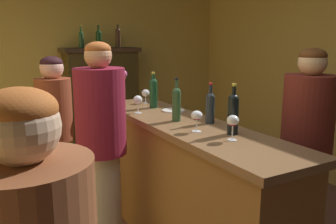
# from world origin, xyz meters

# --- Properties ---
(wall_back) EXTENTS (5.63, 0.12, 2.94)m
(wall_back) POSITION_xyz_m (0.00, 2.95, 1.47)
(wall_back) COLOR gold
(wall_back) RESTS_ON ground
(bar_counter) EXTENTS (0.56, 2.30, 1.08)m
(bar_counter) POSITION_xyz_m (0.51, 0.09, 0.54)
(bar_counter) COLOR brown
(bar_counter) RESTS_ON ground
(display_cabinet) EXTENTS (1.07, 0.42, 1.59)m
(display_cabinet) POSITION_xyz_m (0.73, 2.65, 0.83)
(display_cabinet) COLOR #3C3115
(display_cabinet) RESTS_ON ground
(wine_bottle_riesling) EXTENTS (0.07, 0.07, 0.34)m
(wine_bottle_riesling) POSITION_xyz_m (0.60, -0.38, 1.23)
(wine_bottle_riesling) COLOR black
(wine_bottle_riesling) RESTS_ON bar_counter
(wine_bottle_chardonnay) EXTENTS (0.07, 0.07, 0.33)m
(wine_bottle_chardonnay) POSITION_xyz_m (0.57, 0.71, 1.23)
(wine_bottle_chardonnay) COLOR #163F21
(wine_bottle_chardonnay) RESTS_ON bar_counter
(wine_bottle_rose) EXTENTS (0.07, 0.07, 0.34)m
(wine_bottle_rose) POSITION_xyz_m (0.48, 0.14, 1.22)
(wine_bottle_rose) COLOR #2D512D
(wine_bottle_rose) RESTS_ON bar_counter
(wine_bottle_pinot) EXTENTS (0.07, 0.07, 0.31)m
(wine_bottle_pinot) POSITION_xyz_m (0.66, -0.05, 1.21)
(wine_bottle_pinot) COLOR #222B31
(wine_bottle_pinot) RESTS_ON bar_counter
(wine_glass_front) EXTENTS (0.08, 0.08, 0.14)m
(wine_glass_front) POSITION_xyz_m (0.61, 0.96, 1.18)
(wine_glass_front) COLOR white
(wine_glass_front) RESTS_ON bar_counter
(wine_glass_mid) EXTENTS (0.08, 0.08, 0.16)m
(wine_glass_mid) POSITION_xyz_m (0.51, -0.50, 1.20)
(wine_glass_mid) COLOR white
(wine_glass_mid) RESTS_ON bar_counter
(wine_glass_rear) EXTENTS (0.08, 0.08, 0.15)m
(wine_glass_rear) POSITION_xyz_m (0.43, -0.21, 1.18)
(wine_glass_rear) COLOR white
(wine_glass_rear) RESTS_ON bar_counter
(wine_glass_spare) EXTENTS (0.08, 0.08, 0.15)m
(wine_glass_spare) POSITION_xyz_m (0.34, 0.56, 1.19)
(wine_glass_spare) COLOR white
(wine_glass_spare) RESTS_ON bar_counter
(flower_arrangement) EXTENTS (0.13, 0.14, 0.33)m
(flower_arrangement) POSITION_xyz_m (0.38, 1.08, 1.25)
(flower_arrangement) COLOR #503326
(flower_arrangement) RESTS_ON bar_counter
(cheese_plate) EXTENTS (0.20, 0.20, 0.01)m
(cheese_plate) POSITION_xyz_m (0.65, 0.48, 1.08)
(cheese_plate) COLOR white
(cheese_plate) RESTS_ON bar_counter
(display_bottle_left) EXTENTS (0.07, 0.07, 0.30)m
(display_bottle_left) POSITION_xyz_m (0.46, 2.65, 1.71)
(display_bottle_left) COLOR #244A2B
(display_bottle_left) RESTS_ON display_cabinet
(display_bottle_midleft) EXTENTS (0.08, 0.08, 0.30)m
(display_bottle_midleft) POSITION_xyz_m (0.71, 2.65, 1.72)
(display_bottle_midleft) COLOR #163C1A
(display_bottle_midleft) RESTS_ON display_cabinet
(display_bottle_center) EXTENTS (0.07, 0.07, 0.32)m
(display_bottle_center) POSITION_xyz_m (0.99, 2.65, 1.74)
(display_bottle_center) COLOR #40281B
(display_bottle_center) RESTS_ON display_cabinet
(patron_tall) EXTENTS (0.32, 0.32, 1.56)m
(patron_tall) POSITION_xyz_m (-0.25, 1.08, 0.87)
(patron_tall) COLOR maroon
(patron_tall) RESTS_ON ground
(patron_by_cabinet) EXTENTS (0.37, 0.37, 1.68)m
(patron_by_cabinet) POSITION_xyz_m (-0.08, 0.30, 0.92)
(patron_by_cabinet) COLOR #AB9F8E
(patron_by_cabinet) RESTS_ON ground
(bartender) EXTENTS (0.39, 0.39, 1.64)m
(bartender) POSITION_xyz_m (1.33, -0.39, 0.89)
(bartender) COLOR maroon
(bartender) RESTS_ON ground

